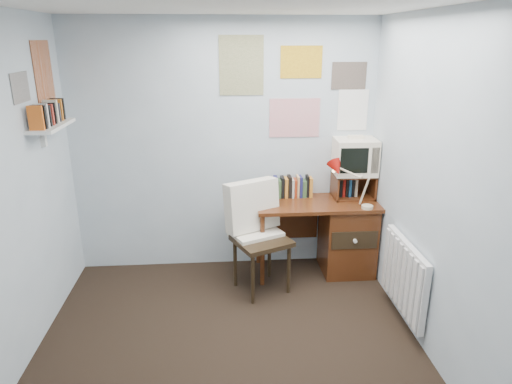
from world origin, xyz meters
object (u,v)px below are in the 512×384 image
Objects in this scene: radiator at (404,276)px; desk at (341,234)px; crt_tv at (354,154)px; desk_chair at (262,241)px; desk_lamp at (369,189)px; tv_riser at (353,185)px; wall_shelf at (52,126)px.

desk is at bearing 107.24° from radiator.
crt_tv is at bearing 48.29° from desk.
desk_lamp is at bearing -18.45° from desk_chair.
crt_tv is at bearing 99.23° from radiator.
desk_chair is at bearing -155.96° from tv_riser.
wall_shelf reaches higher than desk_chair.
crt_tv is 1.33m from radiator.
crt_tv is 2.77m from wall_shelf.
tv_riser reaches higher than desk.
wall_shelf is (-2.74, -0.16, 0.66)m from desk_lamp.
wall_shelf is at bearing 157.85° from desk_chair.
desk_lamp is at bearing 99.53° from radiator.
desk_chair is 1.29m from radiator.
crt_tv is (-0.05, 0.35, 0.24)m from desk_lamp.
wall_shelf is (-2.69, -0.49, 0.74)m from tv_riser.
crt_tv is at bearing 10.74° from wall_shelf.
tv_riser is 0.32m from crt_tv.
desk is 0.82m from crt_tv.
radiator is at bearing -52.33° from desk_chair.
desk is 0.97m from radiator.
crt_tv is (-0.00, 0.02, 0.32)m from tv_riser.
desk_chair is 2.52× the size of tv_riser.
crt_tv reaches higher than desk_lamp.
wall_shelf is (-1.72, -0.06, 1.12)m from desk_chair.
radiator is (0.17, -1.06, -0.78)m from crt_tv.
desk_lamp is 0.64× the size of wall_shelf.
desk is 0.91m from desk_chair.
desk_lamp is (1.02, 0.10, 0.45)m from desk_chair.
desk is 1.50× the size of radiator.
crt_tv reaches higher than desk.
desk_lamp is 0.90m from radiator.
desk_lamp reaches higher than desk_chair.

